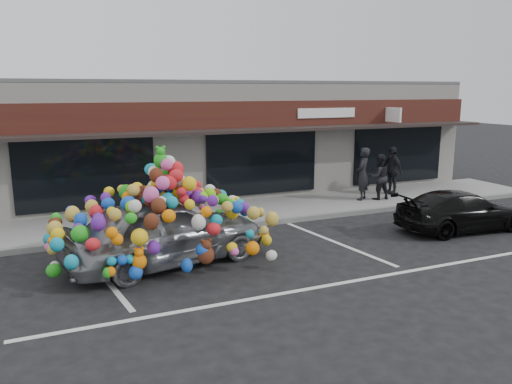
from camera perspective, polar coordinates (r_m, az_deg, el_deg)
name	(u,v)px	position (r m, az deg, el deg)	size (l,w,h in m)	color
ground	(241,258)	(12.14, -1.78, -7.60)	(90.00, 90.00, 0.00)	black
shop_building	(160,138)	(19.65, -10.89, 6.09)	(24.00, 7.20, 4.31)	white
sidewalk	(194,217)	(15.75, -7.11, -2.86)	(26.00, 3.00, 0.15)	gray
kerb	(209,229)	(14.36, -5.43, -4.25)	(26.00, 0.18, 0.16)	slate
parking_stripe_left	(102,274)	(11.63, -17.19, -8.99)	(0.12, 4.40, 0.01)	silver
parking_stripe_mid	(336,242)	(13.52, 9.08, -5.69)	(0.12, 4.40, 0.01)	silver
parking_stripe_right	(486,222)	(16.94, 24.77, -3.08)	(0.12, 4.40, 0.01)	silver
lane_line	(366,279)	(11.14, 12.46, -9.66)	(14.00, 0.12, 0.01)	silver
toy_car	(165,224)	(11.68, -10.34, -3.57)	(3.34, 5.24, 2.87)	#AFB6BA
black_sedan	(462,211)	(15.53, 22.46, -1.99)	(3.96, 1.61, 1.15)	black
pedestrian_a	(363,174)	(17.96, 12.09, 2.04)	(0.68, 0.44, 1.86)	black
pedestrian_b	(379,177)	(18.19, 13.86, 1.69)	(0.79, 0.61, 1.62)	black
pedestrian_c	(392,170)	(19.32, 15.27, 2.42)	(0.43, 1.04, 1.77)	#26242A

